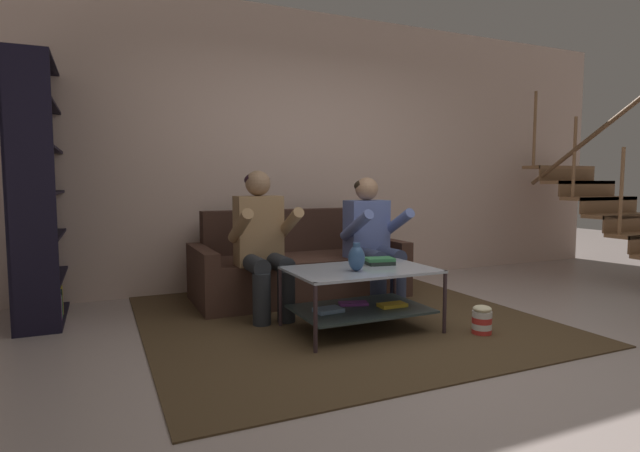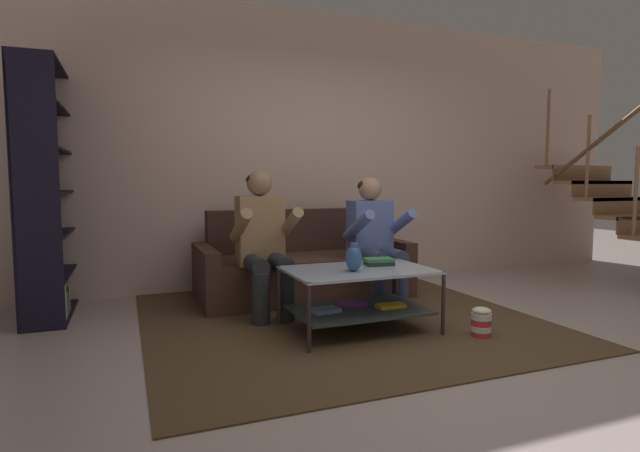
# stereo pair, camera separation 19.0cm
# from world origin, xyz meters

# --- Properties ---
(ground) EXTENTS (16.80, 16.80, 0.00)m
(ground) POSITION_xyz_m (0.00, 0.00, 0.00)
(ground) COLOR #AE9C96
(back_partition) EXTENTS (8.40, 0.12, 2.90)m
(back_partition) POSITION_xyz_m (0.00, 2.46, 1.45)
(back_partition) COLOR beige
(back_partition) RESTS_ON ground
(staircase_run) EXTENTS (0.95, 2.01, 2.22)m
(staircase_run) POSITION_xyz_m (3.23, 1.08, 0.77)
(staircase_run) COLOR #936844
(staircase_run) RESTS_ON ground
(couch) EXTENTS (1.97, 0.87, 0.83)m
(couch) POSITION_xyz_m (-0.35, 1.81, 0.28)
(couch) COLOR #462D23
(couch) RESTS_ON ground
(person_seated_left) EXTENTS (0.50, 0.58, 1.20)m
(person_seated_left) POSITION_xyz_m (-0.87, 1.30, 0.65)
(person_seated_left) COLOR #26292E
(person_seated_left) RESTS_ON ground
(person_seated_right) EXTENTS (0.50, 0.58, 1.14)m
(person_seated_right) POSITION_xyz_m (0.17, 1.29, 0.62)
(person_seated_right) COLOR #363F5F
(person_seated_right) RESTS_ON ground
(coffee_table) EXTENTS (1.05, 0.69, 0.47)m
(coffee_table) POSITION_xyz_m (-0.34, 0.60, 0.31)
(coffee_table) COLOR #AAB6C9
(coffee_table) RESTS_ON ground
(area_rug) EXTENTS (3.00, 3.16, 0.01)m
(area_rug) POSITION_xyz_m (-0.34, 1.08, 0.01)
(area_rug) COLOR #4E3A24
(area_rug) RESTS_ON ground
(vase) EXTENTS (0.12, 0.12, 0.20)m
(vase) POSITION_xyz_m (-0.41, 0.53, 0.56)
(vase) COLOR #325587
(vase) RESTS_ON coffee_table
(book_stack) EXTENTS (0.23, 0.19, 0.05)m
(book_stack) POSITION_xyz_m (-0.12, 0.70, 0.49)
(book_stack) COLOR #222D27
(book_stack) RESTS_ON coffee_table
(bookshelf) EXTENTS (0.33, 1.07, 2.04)m
(bookshelf) POSITION_xyz_m (-2.56, 1.93, 0.88)
(bookshelf) COLOR black
(bookshelf) RESTS_ON ground
(popcorn_tub) EXTENTS (0.14, 0.14, 0.22)m
(popcorn_tub) POSITION_xyz_m (0.41, 0.15, 0.11)
(popcorn_tub) COLOR red
(popcorn_tub) RESTS_ON ground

